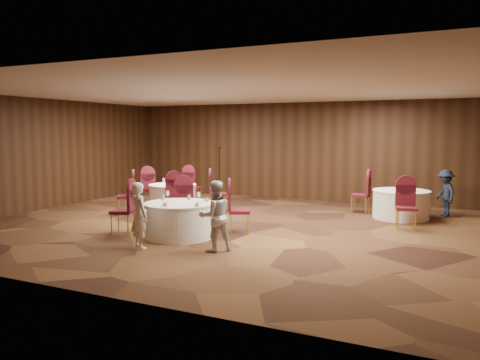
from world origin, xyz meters
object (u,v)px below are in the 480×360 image
at_px(table_main, 180,220).
at_px(woman_a, 139,215).
at_px(woman_b, 215,216).
at_px(table_left, 173,197).
at_px(table_right, 401,204).
at_px(man_c, 445,193).
at_px(mic_stand, 220,182).

relative_size(table_main, woman_a, 1.17).
bearing_deg(woman_b, table_left, -94.96).
bearing_deg(woman_b, table_main, -77.72).
bearing_deg(woman_a, table_left, -36.02).
xyz_separation_m(table_right, woman_b, (-2.81, -4.97, 0.30)).
distance_m(table_left, woman_b, 4.87).
distance_m(table_left, table_right, 6.25).
height_order(table_left, man_c, man_c).
bearing_deg(mic_stand, table_left, -90.76).
xyz_separation_m(table_right, woman_a, (-4.23, -5.40, 0.27)).
relative_size(table_main, table_left, 1.11).
bearing_deg(table_right, woman_b, -119.50).
distance_m(woman_b, man_c, 6.96).
height_order(table_right, woman_a, woman_a).
bearing_deg(mic_stand, table_right, -13.37).
bearing_deg(table_left, table_main, -54.52).
xyz_separation_m(table_right, mic_stand, (-6.06, 1.44, 0.14)).
bearing_deg(woman_b, woman_a, -30.68).
bearing_deg(woman_a, man_c, -101.09).
bearing_deg(table_main, woman_a, -98.43).
distance_m(table_main, table_left, 3.50).
xyz_separation_m(table_main, man_c, (5.09, 5.07, 0.25)).
distance_m(table_right, man_c, 1.34).
bearing_deg(man_c, woman_b, -60.38).
xyz_separation_m(mic_stand, woman_b, (3.24, -6.41, 0.16)).
bearing_deg(woman_b, man_c, -170.94).
xyz_separation_m(table_right, man_c, (1.03, 0.83, 0.25)).
height_order(table_right, mic_stand, mic_stand).
distance_m(table_right, mic_stand, 6.23).
relative_size(table_left, woman_b, 1.01).
relative_size(mic_stand, woman_b, 1.29).
bearing_deg(woman_b, mic_stand, -110.62).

